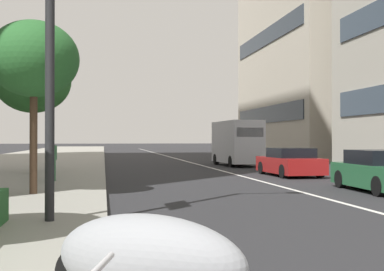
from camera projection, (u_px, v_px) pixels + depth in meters
sidewalk_right_plaza at (16, 166)px, 30.60m from camera, size 160.00×10.67×0.15m
lane_centre_stripe at (190, 162)px, 37.54m from camera, size 110.00×0.16×0.01m
motorcycle_by_sign_pole at (146, 261)px, 4.88m from camera, size 1.88×2.13×1.00m
car_far_down_avenue at (382, 172)px, 16.59m from camera, size 4.23×2.05×1.36m
car_mid_block_traffic at (290, 163)px, 23.63m from camera, size 4.29×2.03×1.31m
delivery_van_ahead at (237, 142)px, 32.69m from camera, size 5.49×2.20×2.89m
street_tree_by_lamp_post at (34, 60)px, 14.55m from camera, size 2.61×2.61×5.01m
street_tree_near_plaza_corner at (33, 81)px, 23.31m from camera, size 3.51×3.51×5.78m
pedestrian_on_plaza at (51, 160)px, 19.08m from camera, size 0.33×0.44×1.56m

